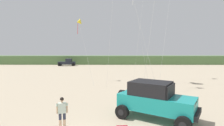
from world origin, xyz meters
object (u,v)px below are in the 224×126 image
jeep (155,99)px  distant_pickup (67,62)px  person_watching (62,111)px  kite_yellow_diamond (79,22)px

jeep → distant_pickup: bearing=111.7°
person_watching → distant_pickup: bearing=104.2°
jeep → kite_yellow_diamond: 17.36m
jeep → kite_yellow_diamond: size_ratio=0.58×
kite_yellow_diamond → jeep: bearing=-62.8°
jeep → person_watching: bearing=-166.1°
jeep → distant_pickup: jeep is taller
jeep → distant_pickup: size_ratio=1.05×
distant_pickup → kite_yellow_diamond: bearing=-71.7°
person_watching → distant_pickup: (-10.08, 39.80, 0.00)m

